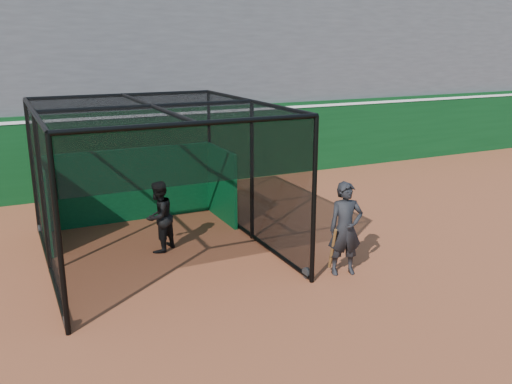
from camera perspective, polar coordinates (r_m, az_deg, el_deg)
name	(u,v)px	position (r m, az deg, el deg)	size (l,w,h in m)	color
ground	(251,300)	(9.98, -0.53, -11.28)	(120.00, 120.00, 0.00)	brown
outfield_wall	(135,149)	(17.30, -12.63, 4.41)	(50.00, 0.50, 2.50)	#093614
grandstand	(104,43)	(20.69, -15.67, 14.86)	(50.00, 7.85, 8.95)	#4C4C4F
batting_cage	(156,183)	(11.71, -10.51, 0.97)	(4.61, 5.52, 3.23)	black
batter	(159,217)	(12.09, -10.19, -2.57)	(0.77, 0.60, 1.59)	black
on_deck_player	(345,229)	(10.84, 9.38, -3.85)	(0.78, 0.61, 1.89)	black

